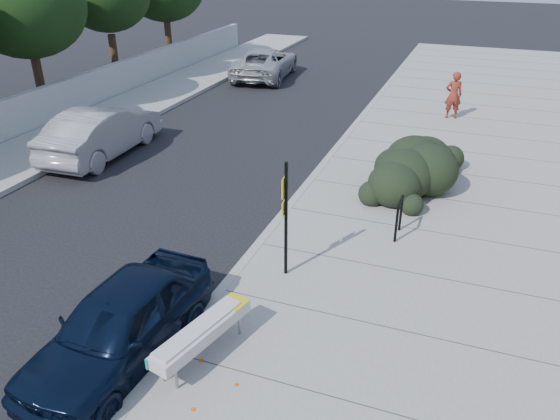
{
  "coord_description": "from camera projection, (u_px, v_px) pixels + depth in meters",
  "views": [
    {
      "loc": [
        4.37,
        -8.19,
        6.64
      ],
      "look_at": [
        0.45,
        2.22,
        1.0
      ],
      "focal_mm": 35.0,
      "sensor_mm": 36.0,
      "label": 1
    }
  ],
  "objects": [
    {
      "name": "sedan_navy",
      "position": [
        120.0,
        324.0,
        9.3
      ],
      "size": [
        1.85,
        4.18,
        1.4
      ],
      "primitive_type": "imported",
      "rotation": [
        0.0,
        0.0,
        -0.05
      ],
      "color": "black",
      "rests_on": "ground"
    },
    {
      "name": "curb_far",
      "position": [
        69.0,
        158.0,
        17.86
      ],
      "size": [
        0.22,
        50.0,
        0.17
      ],
      "primitive_type": "cube",
      "color": "#9E9E99",
      "rests_on": "ground"
    },
    {
      "name": "sign_post",
      "position": [
        285.0,
        213.0,
        11.04
      ],
      "size": [
        0.11,
        0.3,
        2.55
      ],
      "rotation": [
        0.0,
        0.0,
        0.11
      ],
      "color": "black",
      "rests_on": "sidewalk_near"
    },
    {
      "name": "hedge",
      "position": [
        417.0,
        160.0,
        15.51
      ],
      "size": [
        2.85,
        4.37,
        1.51
      ],
      "primitive_type": "ellipsoid",
      "rotation": [
        0.0,
        0.0,
        -0.22
      ],
      "color": "black",
      "rests_on": "sidewalk_near"
    },
    {
      "name": "sidewalk_near",
      "position": [
        512.0,
        229.0,
        13.6
      ],
      "size": [
        11.2,
        50.0,
        0.15
      ],
      "primitive_type": "cube",
      "color": "gray",
      "rests_on": "ground"
    },
    {
      "name": "sidewalk_far",
      "position": [
        32.0,
        152.0,
        18.34
      ],
      "size": [
        3.0,
        50.0,
        0.15
      ],
      "primitive_type": "cube",
      "color": "gray",
      "rests_on": "ground"
    },
    {
      "name": "pedestrian",
      "position": [
        453.0,
        95.0,
        21.14
      ],
      "size": [
        0.76,
        0.62,
        1.81
      ],
      "primitive_type": "imported",
      "rotation": [
        0.0,
        0.0,
        3.46
      ],
      "color": "maroon",
      "rests_on": "sidewalk_near"
    },
    {
      "name": "tree_far_d",
      "position": [
        25.0,
        6.0,
        20.76
      ],
      "size": [
        4.6,
        4.6,
        6.16
      ],
      "color": "#332114",
      "rests_on": "ground"
    },
    {
      "name": "ground",
      "position": [
        222.0,
        295.0,
        11.22
      ],
      "size": [
        120.0,
        120.0,
        0.0
      ],
      "primitive_type": "plane",
      "color": "black",
      "rests_on": "ground"
    },
    {
      "name": "curb_near",
      "position": [
        300.0,
        195.0,
        15.35
      ],
      "size": [
        0.22,
        50.0,
        0.17
      ],
      "primitive_type": "cube",
      "color": "#9E9E99",
      "rests_on": "ground"
    },
    {
      "name": "suv_silver",
      "position": [
        265.0,
        63.0,
        27.9
      ],
      "size": [
        3.1,
        5.64,
        1.5
      ],
      "primitive_type": "imported",
      "rotation": [
        0.0,
        0.0,
        3.26
      ],
      "color": "#A9ADAF",
      "rests_on": "ground"
    },
    {
      "name": "bench",
      "position": [
        202.0,
        333.0,
        9.16
      ],
      "size": [
        0.94,
        2.15,
        0.64
      ],
      "rotation": [
        0.0,
        0.0,
        -0.24
      ],
      "color": "gray",
      "rests_on": "sidewalk_near"
    },
    {
      "name": "bike_rack",
      "position": [
        399.0,
        214.0,
        12.87
      ],
      "size": [
        0.07,
        0.66,
        0.96
      ],
      "rotation": [
        0.0,
        0.0,
        -0.01
      ],
      "color": "black",
      "rests_on": "sidewalk_near"
    },
    {
      "name": "wagon_silver",
      "position": [
        102.0,
        132.0,
        17.99
      ],
      "size": [
        1.92,
        4.98,
        1.62
      ],
      "primitive_type": "imported",
      "rotation": [
        0.0,
        0.0,
        3.18
      ],
      "color": "#99999D",
      "rests_on": "ground"
    }
  ]
}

